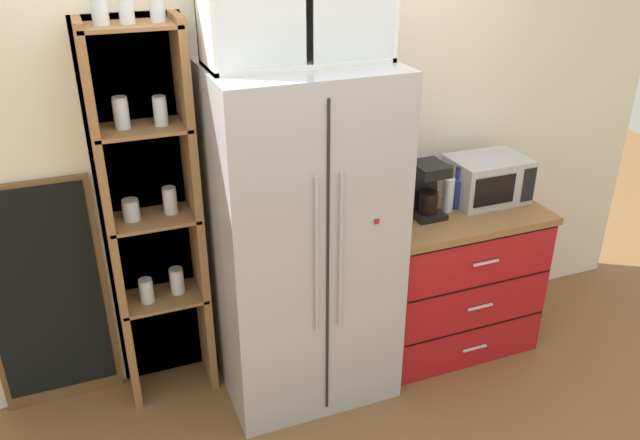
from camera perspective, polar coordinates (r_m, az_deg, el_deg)
The scene contains 11 objects.
ground_plane at distance 3.79m, azimuth -1.45°, elevation -13.85°, with size 10.68×10.68×0.00m, color brown.
wall_back_cream at distance 3.49m, azimuth -3.97°, elevation 6.61°, with size 4.98×0.10×2.55m, color silver.
refrigerator at distance 3.29m, azimuth -1.62°, elevation -1.69°, with size 0.89×0.72×1.80m.
pantry_shelf_column at distance 3.32m, azimuth -14.95°, elevation 0.82°, with size 0.50×0.31×2.13m.
counter_cabinet at distance 3.92m, azimuth 11.54°, elevation -4.92°, with size 0.97×0.67×0.90m.
microwave at distance 3.82m, azimuth 14.77°, elevation 3.59°, with size 0.44×0.33×0.26m.
coffee_maker at distance 3.55m, azimuth 9.45°, elevation 2.82°, with size 0.17×0.20×0.31m.
mug_navy at distance 3.44m, azimuth 7.02°, elevation 0.18°, with size 0.11×0.08×0.09m.
bottle_clear at distance 3.63m, azimuth 11.49°, elevation 2.57°, with size 0.06×0.06×0.28m.
bottle_cobalt at distance 3.68m, azimuth 12.16°, elevation 2.63°, with size 0.06×0.06×0.25m.
chalkboard_menu at distance 3.56m, azimuth -23.39°, elevation -6.42°, with size 0.60×0.04×1.28m.
Camera 1 is at (-0.98, -2.74, 2.43)m, focal length 35.60 mm.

